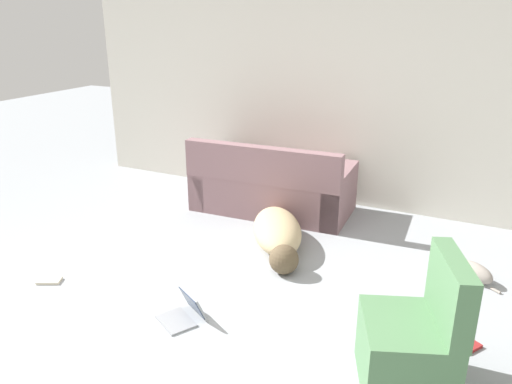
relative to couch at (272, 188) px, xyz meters
name	(u,v)px	position (x,y,z in m)	size (l,w,h in m)	color
ground_plane	(160,379)	(0.54, -2.92, -0.28)	(20.00, 20.00, 0.00)	#999EA3
wall_back	(338,101)	(0.54, 0.63, 0.94)	(6.71, 0.06, 2.44)	silver
couch	(272,188)	(0.00, 0.00, 0.00)	(1.82, 0.96, 0.85)	gray
dog	(278,233)	(0.46, -0.88, -0.12)	(0.91, 1.32, 0.32)	tan
cat	(473,271)	(2.23, -0.70, -0.20)	(0.46, 0.34, 0.17)	gray
laptop_open	(186,310)	(0.32, -2.29, -0.21)	(0.40, 0.41, 0.22)	gray
book_cream	(49,281)	(-1.04, -2.35, -0.27)	(0.22, 0.18, 0.02)	beige
book_red	(462,342)	(2.23, -1.69, -0.27)	(0.26, 0.24, 0.02)	maroon
side_chair	(413,344)	(1.96, -2.28, 0.03)	(0.71, 0.73, 0.89)	#4C754C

